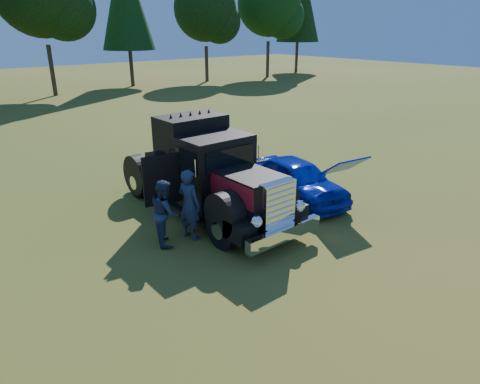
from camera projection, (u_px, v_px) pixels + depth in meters
name	position (u px, v px, depth m)	size (l,w,h in m)	color
ground	(247.00, 224.00, 12.91)	(120.00, 120.00, 0.00)	#385218
diamond_t_truck	(208.00, 175.00, 13.19)	(3.36, 7.16, 3.00)	black
hotrod_coupe	(297.00, 179.00, 14.51)	(2.26, 4.41, 1.89)	#0E07A1
spectator_near	(189.00, 205.00, 11.72)	(0.74, 0.48, 2.02)	#1C1E41
spectator_far	(165.00, 212.00, 11.46)	(0.89, 0.69, 1.82)	#1C2242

